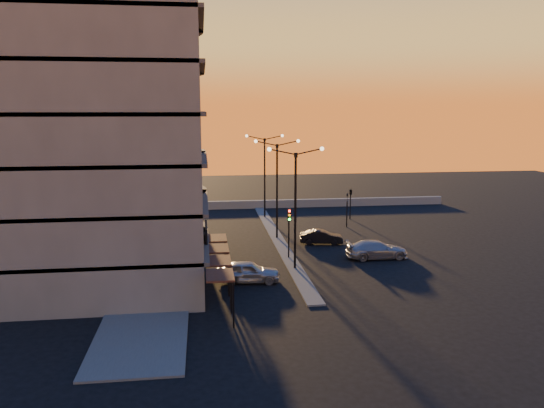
{
  "coord_description": "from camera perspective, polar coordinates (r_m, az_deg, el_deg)",
  "views": [
    {
      "loc": [
        -6.96,
        -39.13,
        12.31
      ],
      "look_at": [
        -1.13,
        5.04,
        4.3
      ],
      "focal_mm": 35.0,
      "sensor_mm": 36.0,
      "label": 1
    }
  ],
  "objects": [
    {
      "name": "car_hatchback",
      "position": [
        38.43,
        -2.58,
        -7.27
      ],
      "size": [
        4.71,
        2.22,
        1.56
      ],
      "primitive_type": "imported",
      "rotation": [
        0.0,
        0.0,
        1.49
      ],
      "color": "#A0A2A8",
      "rests_on": "ground"
    },
    {
      "name": "signal_east_a",
      "position": [
        56.16,
        8.07,
        -0.56
      ],
      "size": [
        0.13,
        0.16,
        3.6
      ],
      "color": "black",
      "rests_on": "ground"
    },
    {
      "name": "signal_east_b",
      "position": [
        60.16,
        8.46,
        1.28
      ],
      "size": [
        0.42,
        1.99,
        3.6
      ],
      "color": "black",
      "rests_on": "ground"
    },
    {
      "name": "streetlamp_mid",
      "position": [
        50.08,
        0.54,
        2.49
      ],
      "size": [
        4.32,
        0.32,
        9.51
      ],
      "color": "black",
      "rests_on": "ground"
    },
    {
      "name": "sidewalk_west",
      "position": [
        44.98,
        -11.8,
        -5.83
      ],
      "size": [
        5.0,
        40.0,
        0.12
      ],
      "primitive_type": "cube",
      "color": "#50504D",
      "rests_on": "ground"
    },
    {
      "name": "building",
      "position": [
        39.79,
        -17.94,
        9.13
      ],
      "size": [
        14.35,
        17.08,
        25.0
      ],
      "color": "#646058",
      "rests_on": "ground"
    },
    {
      "name": "streetlamp_near",
      "position": [
        40.31,
        2.53,
        0.59
      ],
      "size": [
        4.32,
        0.32,
        9.51
      ],
      "color": "black",
      "rests_on": "ground"
    },
    {
      "name": "traffic_light_main",
      "position": [
        43.61,
        1.85,
        -2.29
      ],
      "size": [
        0.28,
        0.44,
        4.25
      ],
      "color": "black",
      "rests_on": "ground"
    },
    {
      "name": "ground",
      "position": [
        41.61,
        2.47,
        -7.02
      ],
      "size": [
        120.0,
        120.0,
        0.0
      ],
      "primitive_type": "plane",
      "color": "black",
      "rests_on": "ground"
    },
    {
      "name": "streetlamp_far",
      "position": [
        59.92,
        -0.8,
        3.76
      ],
      "size": [
        4.32,
        0.32,
        9.51
      ],
      "color": "black",
      "rests_on": "ground"
    },
    {
      "name": "car_wagon",
      "position": [
        45.21,
        11.22,
        -4.82
      ],
      "size": [
        5.18,
        2.16,
        1.5
      ],
      "primitive_type": "imported",
      "rotation": [
        0.0,
        0.0,
        1.58
      ],
      "color": "#97989E",
      "rests_on": "ground"
    },
    {
      "name": "parapet",
      "position": [
        66.8,
        0.31,
        0.01
      ],
      "size": [
        44.0,
        0.5,
        1.0
      ],
      "primitive_type": "cube",
      "color": "slate",
      "rests_on": "ground"
    },
    {
      "name": "median",
      "position": [
        51.11,
        0.53,
        -3.67
      ],
      "size": [
        1.2,
        36.0,
        0.12
      ],
      "primitive_type": "cube",
      "color": "#50504D",
      "rests_on": "ground"
    },
    {
      "name": "car_sedan",
      "position": [
        49.24,
        5.32,
        -3.55
      ],
      "size": [
        4.11,
        1.98,
        1.3
      ],
      "primitive_type": "imported",
      "rotation": [
        0.0,
        0.0,
        1.41
      ],
      "color": "black",
      "rests_on": "ground"
    }
  ]
}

